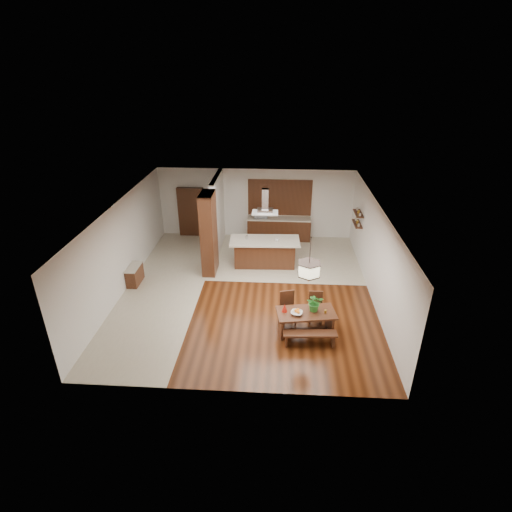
# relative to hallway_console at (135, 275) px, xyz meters

# --- Properties ---
(room_shell) EXTENTS (9.00, 9.04, 2.92)m
(room_shell) POSITION_rel_hallway_console_xyz_m (3.81, -0.20, 1.75)
(room_shell) COLOR #37180A
(room_shell) RESTS_ON ground
(tile_hallway) EXTENTS (2.50, 9.00, 0.01)m
(tile_hallway) POSITION_rel_hallway_console_xyz_m (1.06, -0.20, -0.31)
(tile_hallway) COLOR beige
(tile_hallway) RESTS_ON ground
(tile_kitchen) EXTENTS (5.50, 4.00, 0.01)m
(tile_kitchen) POSITION_rel_hallway_console_xyz_m (5.06, 2.30, -0.31)
(tile_kitchen) COLOR beige
(tile_kitchen) RESTS_ON ground
(soffit_band) EXTENTS (8.00, 9.00, 0.02)m
(soffit_band) POSITION_rel_hallway_console_xyz_m (3.81, -0.20, 2.57)
(soffit_band) COLOR #391B0E
(soffit_band) RESTS_ON room_shell
(partition_pier) EXTENTS (0.45, 1.00, 2.90)m
(partition_pier) POSITION_rel_hallway_console_xyz_m (2.41, 1.00, 1.14)
(partition_pier) COLOR #32190D
(partition_pier) RESTS_ON ground
(partition_stub) EXTENTS (0.18, 2.40, 2.90)m
(partition_stub) POSITION_rel_hallway_console_xyz_m (2.41, 3.10, 1.14)
(partition_stub) COLOR silver
(partition_stub) RESTS_ON ground
(hallway_console) EXTENTS (0.37, 0.88, 0.63)m
(hallway_console) POSITION_rel_hallway_console_xyz_m (0.00, 0.00, 0.00)
(hallway_console) COLOR #32190D
(hallway_console) RESTS_ON ground
(hallway_doorway) EXTENTS (1.10, 0.20, 2.10)m
(hallway_doorway) POSITION_rel_hallway_console_xyz_m (1.11, 4.20, 0.74)
(hallway_doorway) COLOR #32190D
(hallway_doorway) RESTS_ON ground
(rear_counter) EXTENTS (2.60, 0.62, 0.95)m
(rear_counter) POSITION_rel_hallway_console_xyz_m (4.81, 4.00, 0.16)
(rear_counter) COLOR #32190D
(rear_counter) RESTS_ON ground
(kitchen_window) EXTENTS (2.60, 0.08, 1.50)m
(kitchen_window) POSITION_rel_hallway_console_xyz_m (4.81, 4.26, 1.44)
(kitchen_window) COLOR #94592C
(kitchen_window) RESTS_ON room_shell
(shelf_lower) EXTENTS (0.26, 0.90, 0.04)m
(shelf_lower) POSITION_rel_hallway_console_xyz_m (7.68, 2.40, 1.08)
(shelf_lower) COLOR #32190D
(shelf_lower) RESTS_ON room_shell
(shelf_upper) EXTENTS (0.26, 0.90, 0.04)m
(shelf_upper) POSITION_rel_hallway_console_xyz_m (7.68, 2.40, 1.49)
(shelf_upper) COLOR #32190D
(shelf_upper) RESTS_ON room_shell
(dining_table) EXTENTS (1.69, 1.04, 0.66)m
(dining_table) POSITION_rel_hallway_console_xyz_m (5.61, -2.36, 0.17)
(dining_table) COLOR #32190D
(dining_table) RESTS_ON ground
(dining_bench) EXTENTS (1.43, 0.39, 0.40)m
(dining_bench) POSITION_rel_hallway_console_xyz_m (5.71, -2.93, -0.12)
(dining_bench) COLOR #32190D
(dining_bench) RESTS_ON ground
(dining_chair_left) EXTENTS (0.52, 0.52, 0.96)m
(dining_chair_left) POSITION_rel_hallway_console_xyz_m (5.14, -1.95, 0.16)
(dining_chair_left) COLOR #32190D
(dining_chair_left) RESTS_ON ground
(dining_chair_right) EXTENTS (0.41, 0.41, 0.90)m
(dining_chair_right) POSITION_rel_hallway_console_xyz_m (5.93, -1.82, 0.13)
(dining_chair_right) COLOR #32190D
(dining_chair_right) RESTS_ON ground
(pendant_lantern) EXTENTS (0.64, 0.64, 1.31)m
(pendant_lantern) POSITION_rel_hallway_console_xyz_m (5.61, -2.36, 1.93)
(pendant_lantern) COLOR beige
(pendant_lantern) RESTS_ON room_shell
(foliage_plant) EXTENTS (0.46, 0.40, 0.50)m
(foliage_plant) POSITION_rel_hallway_console_xyz_m (5.84, -2.27, 0.60)
(foliage_plant) COLOR #2A7928
(foliage_plant) RESTS_ON dining_table
(fruit_bowl) EXTENTS (0.38, 0.38, 0.08)m
(fruit_bowl) POSITION_rel_hallway_console_xyz_m (5.35, -2.48, 0.38)
(fruit_bowl) COLOR beige
(fruit_bowl) RESTS_ON dining_table
(napkin_cone) EXTENTS (0.17, 0.17, 0.24)m
(napkin_cone) POSITION_rel_hallway_console_xyz_m (5.02, -2.37, 0.47)
(napkin_cone) COLOR #B5180C
(napkin_cone) RESTS_ON dining_table
(gold_ornament) EXTENTS (0.08, 0.08, 0.09)m
(gold_ornament) POSITION_rel_hallway_console_xyz_m (6.13, -2.37, 0.39)
(gold_ornament) COLOR gold
(gold_ornament) RESTS_ON dining_table
(kitchen_island) EXTENTS (2.53, 1.17, 1.03)m
(kitchen_island) POSITION_rel_hallway_console_xyz_m (4.31, 1.60, 0.21)
(kitchen_island) COLOR #32190D
(kitchen_island) RESTS_ON ground
(range_hood) EXTENTS (0.90, 0.55, 0.87)m
(range_hood) POSITION_rel_hallway_console_xyz_m (4.31, 1.61, 2.15)
(range_hood) COLOR silver
(range_hood) RESTS_ON room_shell
(island_cup) EXTENTS (0.16, 0.16, 0.10)m
(island_cup) POSITION_rel_hallway_console_xyz_m (4.74, 1.49, 0.76)
(island_cup) COLOR silver
(island_cup) RESTS_ON kitchen_island
(microwave) EXTENTS (0.58, 0.43, 0.30)m
(microwave) POSITION_rel_hallway_console_xyz_m (4.04, 3.99, 0.78)
(microwave) COLOR silver
(microwave) RESTS_ON rear_counter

